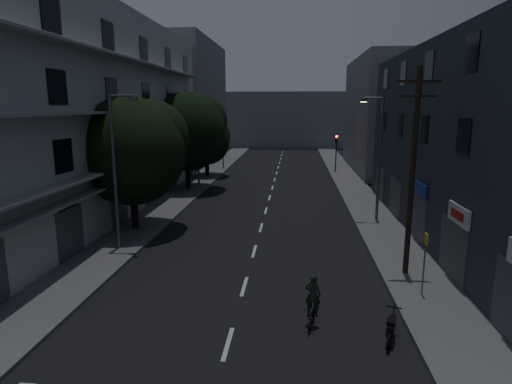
% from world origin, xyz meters
% --- Properties ---
extents(ground, '(160.00, 160.00, 0.00)m').
position_xyz_m(ground, '(0.00, 25.00, 0.00)').
color(ground, black).
rests_on(ground, ground).
extents(sidewalk_left, '(3.00, 90.00, 0.15)m').
position_xyz_m(sidewalk_left, '(-7.50, 25.00, 0.07)').
color(sidewalk_left, '#565659').
rests_on(sidewalk_left, ground).
extents(sidewalk_right, '(3.00, 90.00, 0.15)m').
position_xyz_m(sidewalk_right, '(7.50, 25.00, 0.07)').
color(sidewalk_right, '#565659').
rests_on(sidewalk_right, ground).
extents(lane_markings, '(0.15, 60.50, 0.01)m').
position_xyz_m(lane_markings, '(0.00, 31.25, 0.01)').
color(lane_markings, beige).
rests_on(lane_markings, ground).
extents(building_left, '(7.00, 36.00, 14.00)m').
position_xyz_m(building_left, '(-11.98, 18.00, 6.99)').
color(building_left, '#B1B1AC').
rests_on(building_left, ground).
extents(building_right, '(6.19, 28.00, 11.00)m').
position_xyz_m(building_right, '(11.99, 14.00, 5.50)').
color(building_right, '#282D36').
rests_on(building_right, ground).
extents(building_far_left, '(6.00, 20.00, 16.00)m').
position_xyz_m(building_far_left, '(-12.00, 48.00, 8.00)').
color(building_far_left, slate).
rests_on(building_far_left, ground).
extents(building_far_right, '(6.00, 20.00, 13.00)m').
position_xyz_m(building_far_right, '(12.00, 42.00, 6.50)').
color(building_far_right, slate).
rests_on(building_far_right, ground).
extents(building_far_end, '(24.00, 8.00, 10.00)m').
position_xyz_m(building_far_end, '(0.00, 70.00, 5.00)').
color(building_far_end, slate).
rests_on(building_far_end, ground).
extents(tree_near, '(6.47, 6.47, 7.98)m').
position_xyz_m(tree_near, '(-7.60, 14.27, 5.15)').
color(tree_near, black).
rests_on(tree_near, sidewalk_left).
extents(tree_mid, '(7.03, 7.03, 8.65)m').
position_xyz_m(tree_mid, '(-7.51, 27.19, 5.56)').
color(tree_mid, black).
rests_on(tree_mid, sidewalk_left).
extents(tree_far, '(4.94, 4.94, 6.10)m').
position_xyz_m(tree_far, '(-7.36, 34.80, 3.97)').
color(tree_far, black).
rests_on(tree_far, sidewalk_left).
extents(traffic_signal_far_right, '(0.28, 0.37, 4.10)m').
position_xyz_m(traffic_signal_far_right, '(6.74, 38.92, 3.10)').
color(traffic_signal_far_right, black).
rests_on(traffic_signal_far_right, sidewalk_right).
extents(traffic_signal_far_left, '(0.28, 0.37, 4.10)m').
position_xyz_m(traffic_signal_far_left, '(-6.58, 40.33, 3.10)').
color(traffic_signal_far_left, black).
rests_on(traffic_signal_far_left, sidewalk_left).
extents(street_lamp_left_near, '(1.51, 0.25, 8.00)m').
position_xyz_m(street_lamp_left_near, '(-7.08, 10.56, 4.60)').
color(street_lamp_left_near, '#5C5D64').
rests_on(street_lamp_left_near, sidewalk_left).
extents(street_lamp_right, '(1.51, 0.25, 8.00)m').
position_xyz_m(street_lamp_right, '(7.41, 17.67, 4.60)').
color(street_lamp_right, '#505457').
rests_on(street_lamp_right, sidewalk_right).
extents(street_lamp_left_far, '(1.51, 0.25, 8.00)m').
position_xyz_m(street_lamp_left_far, '(-6.90, 29.02, 4.60)').
color(street_lamp_left_far, '#55585C').
rests_on(street_lamp_left_far, sidewalk_left).
extents(utility_pole, '(1.80, 0.24, 9.00)m').
position_xyz_m(utility_pole, '(7.12, 8.34, 4.87)').
color(utility_pole, black).
rests_on(utility_pole, sidewalk_right).
extents(bus_stop_sign, '(0.06, 0.35, 2.52)m').
position_xyz_m(bus_stop_sign, '(7.21, 6.06, 1.89)').
color(bus_stop_sign, '#595B60').
rests_on(bus_stop_sign, sidewalk_right).
extents(motorcycle, '(0.74, 1.65, 1.10)m').
position_xyz_m(motorcycle, '(5.27, 2.62, 0.43)').
color(motorcycle, black).
rests_on(motorcycle, ground).
extents(cyclist, '(0.79, 1.58, 1.92)m').
position_xyz_m(cyclist, '(2.76, 3.42, 0.65)').
color(cyclist, black).
rests_on(cyclist, ground).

